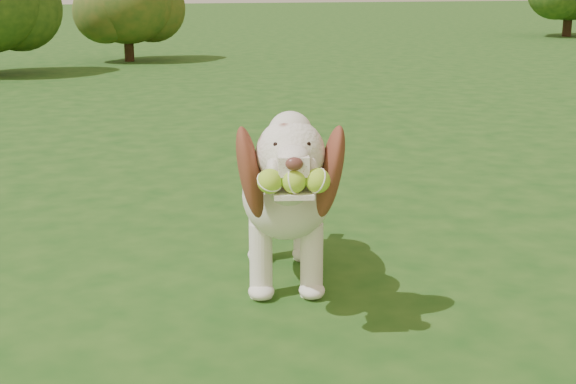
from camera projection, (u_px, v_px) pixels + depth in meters
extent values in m
plane|color=#174313|center=(220.00, 281.00, 3.09)|extent=(80.00, 80.00, 0.00)
ellipsoid|color=white|center=(283.00, 189.00, 3.06)|extent=(0.45, 0.67, 0.32)
ellipsoid|color=white|center=(287.00, 195.00, 2.83)|extent=(0.38, 0.38, 0.31)
ellipsoid|color=white|center=(281.00, 178.00, 3.27)|extent=(0.35, 0.35, 0.29)
cylinder|color=white|center=(288.00, 181.00, 2.69)|extent=(0.22, 0.28, 0.25)
sphere|color=white|center=(290.00, 153.00, 2.55)|extent=(0.27, 0.27, 0.22)
sphere|color=white|center=(290.00, 134.00, 2.55)|extent=(0.17, 0.17, 0.14)
cube|color=white|center=(293.00, 163.00, 2.43)|extent=(0.12, 0.15, 0.06)
ellipsoid|color=#592D28|center=(294.00, 164.00, 2.36)|extent=(0.06, 0.05, 0.04)
cube|color=white|center=(293.00, 192.00, 2.43)|extent=(0.15, 0.16, 0.01)
ellipsoid|color=brown|center=(250.00, 173.00, 2.56)|extent=(0.17, 0.21, 0.34)
ellipsoid|color=brown|center=(330.00, 172.00, 2.58)|extent=(0.15, 0.23, 0.34)
cylinder|color=white|center=(280.00, 163.00, 3.38)|extent=(0.09, 0.16, 0.12)
cylinder|color=white|center=(261.00, 261.00, 2.91)|extent=(0.10, 0.10, 0.28)
cylinder|color=white|center=(312.00, 260.00, 2.91)|extent=(0.10, 0.10, 0.28)
cylinder|color=white|center=(259.00, 228.00, 3.30)|extent=(0.10, 0.10, 0.28)
cylinder|color=white|center=(304.00, 227.00, 3.31)|extent=(0.10, 0.10, 0.28)
sphere|color=#B0CB38|center=(270.00, 181.00, 2.38)|extent=(0.09, 0.09, 0.08)
sphere|color=#B0CB38|center=(294.00, 181.00, 2.39)|extent=(0.09, 0.09, 0.08)
sphere|color=#B0CB38|center=(318.00, 181.00, 2.39)|extent=(0.09, 0.09, 0.08)
cylinder|color=#382314|center=(568.00, 22.00, 16.72)|extent=(0.18, 0.18, 0.59)
cylinder|color=#382314|center=(129.00, 46.00, 11.53)|extent=(0.14, 0.14, 0.44)
ellipsoid|color=#1C3E13|center=(127.00, 4.00, 11.38)|extent=(1.33, 1.33, 1.13)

